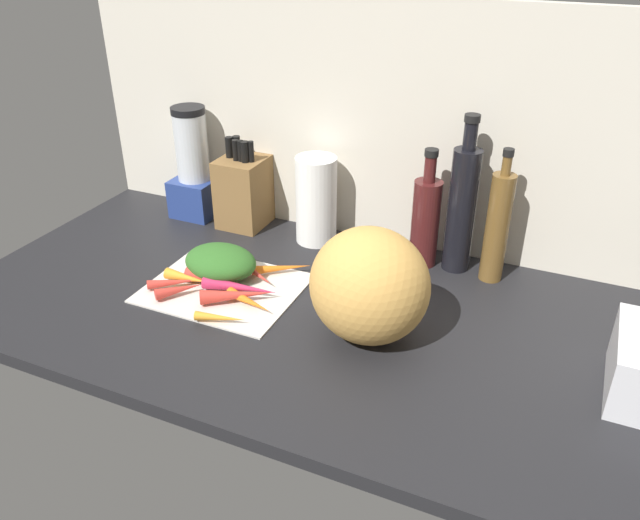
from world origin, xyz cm
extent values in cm
cube|color=black|center=(0.00, 0.00, -1.50)|extent=(170.00, 80.00, 3.00)
cube|color=beige|center=(0.00, 38.50, 30.00)|extent=(170.00, 3.00, 60.00)
cube|color=beige|center=(-26.50, -1.54, 0.40)|extent=(34.20, 27.92, 0.80)
cone|color=orange|center=(-29.40, -1.59, 2.04)|extent=(10.31, 4.65, 2.49)
cone|color=red|center=(-26.90, -2.43, 2.53)|extent=(17.50, 4.21, 3.45)
cone|color=red|center=(-36.58, -6.20, 1.89)|extent=(11.19, 8.89, 2.18)
cone|color=orange|center=(-16.99, -6.41, 1.97)|extent=(12.37, 5.55, 2.35)
cone|color=orange|center=(-17.21, 9.46, 1.93)|extent=(13.05, 9.73, 2.26)
cone|color=#B2264C|center=(-21.36, -2.74, 2.37)|extent=(17.76, 5.69, 3.14)
cone|color=red|center=(-23.20, 5.32, 2.22)|extent=(15.96, 10.02, 2.84)
cone|color=red|center=(-33.64, -8.85, 2.13)|extent=(8.85, 9.59, 2.66)
cone|color=orange|center=(-34.85, -3.76, 2.16)|extent=(11.16, 3.08, 2.72)
cone|color=red|center=(-20.39, -5.98, 2.47)|extent=(15.15, 11.04, 3.34)
cone|color=orange|center=(-19.48, -14.19, 1.83)|extent=(11.02, 4.81, 2.05)
ellipsoid|color=#2D6023|center=(-29.37, 2.24, 4.49)|extent=(17.43, 13.41, 7.37)
ellipsoid|color=gold|center=(9.90, -5.17, 11.95)|extent=(24.01, 22.00, 23.90)
cube|color=brown|center=(-39.19, 30.44, 9.44)|extent=(11.91, 12.92, 18.88)
cylinder|color=black|center=(-42.66, 30.39, 21.63)|extent=(2.03, 2.03, 5.50)
cylinder|color=black|center=(-41.27, 31.83, 21.63)|extent=(2.05, 2.05, 5.50)
cylinder|color=black|center=(-39.88, 29.04, 21.63)|extent=(1.68, 1.68, 5.50)
cylinder|color=black|center=(-38.49, 29.13, 21.63)|extent=(1.68, 1.68, 5.50)
cylinder|color=black|center=(-37.10, 28.92, 21.63)|extent=(2.15, 2.15, 5.50)
cylinder|color=black|center=(-35.71, 29.68, 21.63)|extent=(1.52, 1.52, 5.50)
cube|color=navy|center=(-54.87, 30.65, 5.31)|extent=(11.90, 11.90, 10.61)
cylinder|color=silver|center=(-54.87, 30.65, 19.86)|extent=(8.93, 8.93, 18.48)
cylinder|color=black|center=(-54.87, 30.65, 30.00)|extent=(9.11, 9.11, 1.80)
cylinder|color=white|center=(-17.22, 29.50, 11.39)|extent=(10.50, 10.50, 22.78)
cylinder|color=#471919|center=(11.65, 28.95, 10.71)|extent=(6.76, 6.76, 21.42)
cylinder|color=#471919|center=(11.65, 28.95, 24.52)|extent=(2.79, 2.79, 6.20)
cylinder|color=black|center=(11.65, 28.95, 28.42)|extent=(3.21, 3.21, 1.60)
cylinder|color=black|center=(19.61, 30.04, 14.94)|extent=(6.60, 6.60, 29.87)
cylinder|color=black|center=(19.61, 30.04, 33.04)|extent=(3.05, 3.05, 6.33)
cylinder|color=black|center=(19.61, 30.04, 37.00)|extent=(3.51, 3.51, 1.60)
cylinder|color=brown|center=(28.38, 28.35, 12.99)|extent=(5.37, 5.37, 25.99)
cylinder|color=brown|center=(28.38, 28.35, 28.14)|extent=(2.08, 2.08, 4.30)
cylinder|color=black|center=(28.38, 28.35, 31.09)|extent=(2.39, 2.39, 1.60)
camera|label=1|loc=(43.74, -104.95, 76.41)|focal=35.34mm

